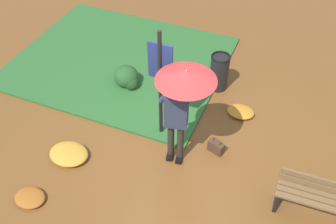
# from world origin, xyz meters

# --- Properties ---
(ground_plane) EXTENTS (18.00, 18.00, 0.00)m
(ground_plane) POSITION_xyz_m (0.00, 0.00, 0.00)
(ground_plane) COLOR brown
(grass_verge) EXTENTS (4.80, 4.00, 0.05)m
(grass_verge) POSITION_xyz_m (-2.31, 2.14, 0.03)
(grass_verge) COLOR #2D662D
(grass_verge) RESTS_ON ground_plane
(person_with_umbrella) EXTENTS (0.96, 0.96, 2.04)m
(person_with_umbrella) POSITION_xyz_m (0.08, -0.07, 1.55)
(person_with_umbrella) COLOR #2D2823
(person_with_umbrella) RESTS_ON ground_plane
(info_sign_post) EXTENTS (0.44, 0.07, 2.30)m
(info_sign_post) POSITION_xyz_m (-0.49, 0.39, 1.44)
(info_sign_post) COLOR black
(info_sign_post) RESTS_ON ground_plane
(handbag) EXTENTS (0.33, 0.23, 0.37)m
(handbag) POSITION_xyz_m (0.64, 0.32, 0.13)
(handbag) COLOR #4C3323
(handbag) RESTS_ON ground_plane
(park_bench) EXTENTS (1.40, 0.41, 0.75)m
(park_bench) POSITION_xyz_m (2.53, -0.34, 0.40)
(park_bench) COLOR black
(park_bench) RESTS_ON ground_plane
(trash_bin) EXTENTS (0.42, 0.42, 0.83)m
(trash_bin) POSITION_xyz_m (0.13, 2.13, 0.42)
(trash_bin) COLOR black
(trash_bin) RESTS_ON ground_plane
(shrub_cluster) EXTENTS (0.59, 0.54, 0.48)m
(shrub_cluster) POSITION_xyz_m (-1.73, 1.41, 0.23)
(shrub_cluster) COLOR #285628
(shrub_cluster) RESTS_ON ground_plane
(leaf_pile_near_person) EXTENTS (0.56, 0.45, 0.12)m
(leaf_pile_near_person) POSITION_xyz_m (0.81, 1.49, 0.06)
(leaf_pile_near_person) COLOR #C68428
(leaf_pile_near_person) RESTS_ON ground_plane
(leaf_pile_by_bench) EXTENTS (0.74, 0.59, 0.16)m
(leaf_pile_by_bench) POSITION_xyz_m (-1.81, -0.83, 0.08)
(leaf_pile_by_bench) COLOR gold
(leaf_pile_by_bench) RESTS_ON ground_plane
(leaf_pile_far_path) EXTENTS (0.53, 0.42, 0.12)m
(leaf_pile_far_path) POSITION_xyz_m (-1.90, -1.87, 0.06)
(leaf_pile_far_path) COLOR #A86023
(leaf_pile_far_path) RESTS_ON ground_plane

